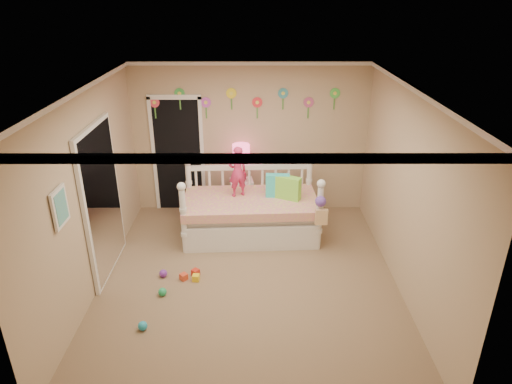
{
  "coord_description": "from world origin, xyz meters",
  "views": [
    {
      "loc": [
        0.09,
        -5.18,
        3.64
      ],
      "look_at": [
        0.1,
        0.6,
        1.05
      ],
      "focal_mm": 31.72,
      "sensor_mm": 36.0,
      "label": 1
    }
  ],
  "objects_px": {
    "daybed": "(251,202)",
    "table_lamp": "(241,157)",
    "child": "(238,172)",
    "nightstand": "(242,197)"
  },
  "relations": [
    {
      "from": "daybed",
      "to": "child",
      "type": "bearing_deg",
      "value": 151.34
    },
    {
      "from": "child",
      "to": "nightstand",
      "type": "bearing_deg",
      "value": -117.32
    },
    {
      "from": "daybed",
      "to": "child",
      "type": "height_order",
      "value": "child"
    },
    {
      "from": "daybed",
      "to": "table_lamp",
      "type": "bearing_deg",
      "value": 99.92
    },
    {
      "from": "child",
      "to": "daybed",
      "type": "bearing_deg",
      "value": 130.43
    },
    {
      "from": "nightstand",
      "to": "daybed",
      "type": "bearing_deg",
      "value": -84.37
    },
    {
      "from": "daybed",
      "to": "child",
      "type": "distance_m",
      "value": 0.53
    },
    {
      "from": "table_lamp",
      "to": "child",
      "type": "bearing_deg",
      "value": -93.58
    },
    {
      "from": "daybed",
      "to": "nightstand",
      "type": "relative_size",
      "value": 3.28
    },
    {
      "from": "child",
      "to": "nightstand",
      "type": "distance_m",
      "value": 0.96
    }
  ]
}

